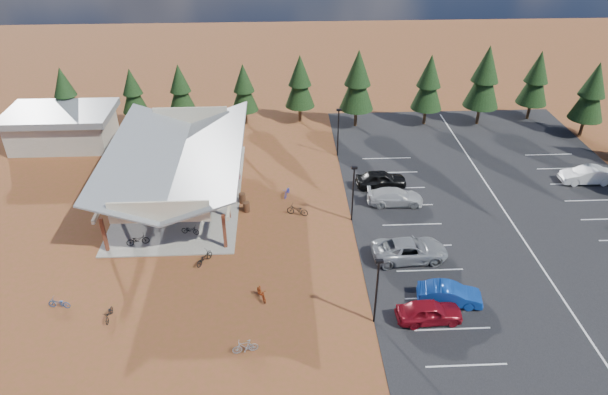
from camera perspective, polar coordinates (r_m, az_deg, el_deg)
The scene contains 42 objects.
ground at distance 44.30m, azimuth -1.10°, elevation -3.99°, with size 140.00×140.00×0.00m, color brown.
asphalt_lot at distance 50.61m, azimuth 20.22°, elevation -1.15°, with size 27.00×44.00×0.04m, color black.
concrete_pad at distance 50.93m, azimuth -12.67°, elevation 0.43°, with size 10.60×18.60×0.10m, color gray.
bike_pavilion at distance 49.13m, azimuth -13.18°, elevation 4.19°, with size 11.65×19.40×4.97m.
outbuilding at distance 63.34m, azimuth -24.11°, elevation 6.79°, with size 11.00×7.00×3.90m.
lamp_post_0 at distance 35.11m, azimuth 7.69°, elevation -9.31°, with size 0.50×0.25×5.14m.
lamp_post_1 at distance 44.71m, azimuth 5.20°, elevation 0.80°, with size 0.50×0.25×5.14m.
lamp_post_2 at distance 55.26m, azimuth 3.63°, elevation 7.21°, with size 0.50×0.25×5.14m.
trash_bin_0 at distance 48.54m, azimuth -6.52°, elevation -0.06°, with size 0.60×0.60×0.90m, color #422717.
trash_bin_1 at distance 47.26m, azimuth -6.08°, elevation -1.00°, with size 0.60×0.60×0.90m, color #422717.
pine_0 at distance 65.92m, azimuth -23.85°, elevation 10.09°, with size 3.13×3.13×7.30m.
pine_1 at distance 64.87m, azimuth -17.60°, elevation 10.64°, with size 2.87×2.87×6.68m.
pine_2 at distance 63.52m, azimuth -12.90°, elevation 11.15°, with size 3.06×3.06×7.13m.
pine_3 at distance 62.41m, azimuth -6.35°, elevation 11.39°, with size 3.06×3.06×7.14m.
pine_4 at distance 62.58m, azimuth -0.43°, elevation 12.11°, with size 3.40×3.40×7.92m.
pine_5 at distance 61.36m, azimuth 5.67°, elevation 12.15°, with size 3.82×3.82×8.90m.
pine_6 at distance 63.32m, azimuth 13.01°, elevation 11.70°, with size 3.52×3.52×8.20m.
pine_7 at distance 64.80m, azimuth 18.51°, elevation 11.93°, with size 3.95×3.95×9.21m.
pine_8 at distance 68.56m, azimuth 23.26°, elevation 11.46°, with size 3.49×3.49×8.14m.
pine_13 at distance 66.29m, azimuth 28.07°, elevation 9.79°, with size 3.60×3.60×8.39m.
bike_0 at distance 44.80m, azimuth -17.10°, elevation -4.27°, with size 0.62×1.78×0.93m, color black.
bike_1 at distance 47.77m, azimuth -16.14°, elevation -1.52°, with size 0.53×1.86×1.12m, color gray.
bike_2 at distance 53.39m, azimuth -13.58°, elevation 2.46°, with size 0.58×1.65×0.87m, color navy.
bike_3 at distance 56.49m, azimuth -13.99°, elevation 4.16°, with size 0.46×1.62×0.98m, color maroon.
bike_4 at distance 45.01m, azimuth -11.89°, elevation -3.36°, with size 0.53×1.51×0.79m, color black.
bike_5 at distance 47.28m, azimuth -11.66°, elevation -1.22°, with size 0.52×1.85×1.11m, color #999BA0.
bike_6 at distance 50.51m, azimuth -8.73°, elevation 1.27°, with size 0.61×1.76×0.93m, color navy.
bike_7 at distance 56.90m, azimuth -9.02°, elevation 4.91°, with size 0.42×1.50×0.90m, color maroon.
bike_8 at distance 38.93m, azimuth -19.83°, elevation -11.46°, with size 0.54×1.56×0.82m, color black.
bike_10 at distance 41.01m, azimuth -24.39°, elevation -10.10°, with size 0.54×1.55×0.82m, color navy.
bike_11 at distance 38.22m, azimuth -4.51°, elevation -10.03°, with size 0.44×1.57×0.94m, color maroon.
bike_12 at distance 41.84m, azimuth -10.47°, elevation -6.26°, with size 0.62×1.79×0.94m, color black.
bike_13 at distance 34.80m, azimuth -6.21°, elevation -15.33°, with size 0.46×1.63×0.98m, color gray.
bike_14 at distance 49.23m, azimuth -1.79°, elevation 0.59°, with size 0.55×1.58×0.83m, color #222D99.
bike_15 at distance 51.54m, azimuth -7.26°, elevation 2.01°, with size 0.50×1.76×1.06m, color maroon.
bike_16 at distance 46.49m, azimuth -0.70°, elevation -1.33°, with size 0.66×1.89×1.00m, color black.
car_0 at distance 37.26m, azimuth 13.05°, elevation -11.62°, with size 1.76×4.36×1.49m, color maroon.
car_1 at distance 38.91m, azimuth 15.08°, elevation -9.80°, with size 1.53×4.38×1.44m, color #103B9D.
car_2 at distance 42.10m, azimuth 11.09°, elevation -5.43°, with size 2.66×5.77×1.60m, color gray.
car_3 at distance 48.52m, azimuth 9.58°, elevation 0.08°, with size 2.01×4.94×1.43m, color #BABABA.
car_4 at distance 50.86m, azimuth 8.12°, elevation 1.92°, with size 1.88×4.68×1.60m, color black.
car_9 at distance 57.59m, azimuth 27.60°, elevation 2.10°, with size 1.66×4.77×1.57m, color white.
Camera 1 is at (-0.90, -35.95, 25.87)m, focal length 32.00 mm.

